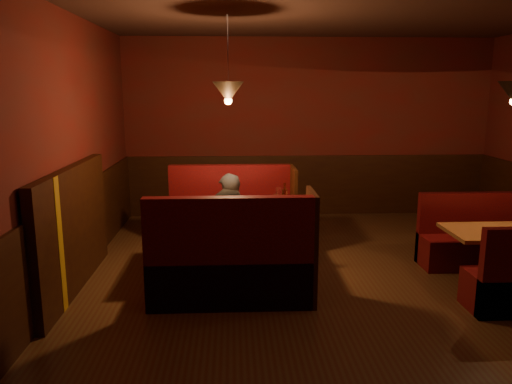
{
  "coord_description": "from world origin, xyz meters",
  "views": [
    {
      "loc": [
        -1.26,
        -4.7,
        2.08
      ],
      "look_at": [
        -0.99,
        0.77,
        0.95
      ],
      "focal_mm": 35.0,
      "sensor_mm": 36.0,
      "label": 1
    }
  ],
  "objects_px": {
    "second_table": "(499,245)",
    "diner_a": "(229,202)",
    "main_table": "(231,221)",
    "second_bench_far": "(471,243)",
    "main_bench_far": "(233,224)",
    "diner_b": "(232,226)",
    "main_bench_near": "(233,269)"
  },
  "relations": [
    {
      "from": "second_table",
      "to": "diner_a",
      "type": "height_order",
      "value": "diner_a"
    },
    {
      "from": "main_table",
      "to": "second_bench_far",
      "type": "height_order",
      "value": "main_table"
    },
    {
      "from": "second_table",
      "to": "second_bench_far",
      "type": "distance_m",
      "value": 0.68
    },
    {
      "from": "main_bench_far",
      "to": "diner_b",
      "type": "xyz_separation_m",
      "value": [
        -0.01,
        -1.4,
        0.36
      ]
    },
    {
      "from": "main_bench_near",
      "to": "second_table",
      "type": "bearing_deg",
      "value": 6.42
    },
    {
      "from": "main_bench_far",
      "to": "second_bench_far",
      "type": "height_order",
      "value": "main_bench_far"
    },
    {
      "from": "second_table",
      "to": "diner_b",
      "type": "distance_m",
      "value": 2.85
    },
    {
      "from": "main_bench_far",
      "to": "diner_a",
      "type": "height_order",
      "value": "diner_a"
    },
    {
      "from": "main_bench_far",
      "to": "diner_a",
      "type": "distance_m",
      "value": 0.45
    },
    {
      "from": "main_table",
      "to": "main_bench_far",
      "type": "xyz_separation_m",
      "value": [
        0.02,
        0.84,
        -0.26
      ]
    },
    {
      "from": "second_table",
      "to": "diner_a",
      "type": "xyz_separation_m",
      "value": [
        -2.88,
        1.1,
        0.25
      ]
    },
    {
      "from": "main_table",
      "to": "second_table",
      "type": "height_order",
      "value": "main_table"
    },
    {
      "from": "second_table",
      "to": "diner_b",
      "type": "xyz_separation_m",
      "value": [
        -2.84,
        -0.04,
        0.26
      ]
    },
    {
      "from": "main_table",
      "to": "main_bench_near",
      "type": "xyz_separation_m",
      "value": [
        0.02,
        -0.84,
        -0.26
      ]
    },
    {
      "from": "main_table",
      "to": "diner_b",
      "type": "bearing_deg",
      "value": -89.14
    },
    {
      "from": "main_table",
      "to": "main_bench_near",
      "type": "relative_size",
      "value": 0.91
    },
    {
      "from": "main_bench_near",
      "to": "main_table",
      "type": "bearing_deg",
      "value": 91.04
    },
    {
      "from": "main_bench_far",
      "to": "second_bench_far",
      "type": "bearing_deg",
      "value": -13.89
    },
    {
      "from": "second_table",
      "to": "main_bench_near",
      "type": "bearing_deg",
      "value": -173.58
    },
    {
      "from": "diner_a",
      "to": "diner_b",
      "type": "bearing_deg",
      "value": 80.44
    },
    {
      "from": "main_table",
      "to": "main_bench_near",
      "type": "height_order",
      "value": "main_bench_near"
    },
    {
      "from": "main_table",
      "to": "second_bench_far",
      "type": "bearing_deg",
      "value": 2.64
    },
    {
      "from": "main_bench_far",
      "to": "second_bench_far",
      "type": "distance_m",
      "value": 2.95
    },
    {
      "from": "diner_a",
      "to": "diner_b",
      "type": "height_order",
      "value": "diner_b"
    },
    {
      "from": "second_bench_far",
      "to": "second_table",
      "type": "bearing_deg",
      "value": -92.2
    },
    {
      "from": "diner_a",
      "to": "main_bench_far",
      "type": "bearing_deg",
      "value": -111.02
    },
    {
      "from": "main_bench_far",
      "to": "second_table",
      "type": "height_order",
      "value": "main_bench_far"
    },
    {
      "from": "main_bench_far",
      "to": "main_bench_near",
      "type": "distance_m",
      "value": 1.68
    },
    {
      "from": "main_bench_far",
      "to": "second_table",
      "type": "relative_size",
      "value": 1.48
    },
    {
      "from": "diner_a",
      "to": "diner_b",
      "type": "xyz_separation_m",
      "value": [
        0.04,
        -1.13,
        0.01
      ]
    },
    {
      "from": "main_bench_near",
      "to": "second_table",
      "type": "xyz_separation_m",
      "value": [
        2.83,
        0.32,
        0.11
      ]
    },
    {
      "from": "second_table",
      "to": "diner_b",
      "type": "bearing_deg",
      "value": -179.25
    }
  ]
}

